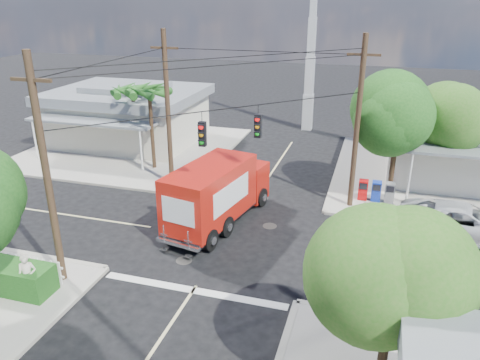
% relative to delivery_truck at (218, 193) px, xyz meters
% --- Properties ---
extents(ground, '(120.00, 120.00, 0.00)m').
position_rel_delivery_truck_xyz_m(ground, '(0.98, -1.46, -1.63)').
color(ground, black).
rests_on(ground, ground).
extents(sidewalk_ne, '(14.12, 14.12, 0.14)m').
position_rel_delivery_truck_xyz_m(sidewalk_ne, '(11.86, 9.42, -1.56)').
color(sidewalk_ne, '#9E998F').
rests_on(sidewalk_ne, ground).
extents(sidewalk_nw, '(14.12, 14.12, 0.14)m').
position_rel_delivery_truck_xyz_m(sidewalk_nw, '(-9.90, 9.42, -1.56)').
color(sidewalk_nw, '#9E998F').
rests_on(sidewalk_nw, ground).
extents(road_markings, '(32.00, 32.00, 0.01)m').
position_rel_delivery_truck_xyz_m(road_markings, '(0.98, -2.93, -1.63)').
color(road_markings, beige).
rests_on(road_markings, ground).
extents(building_nw, '(10.80, 10.20, 4.30)m').
position_rel_delivery_truck_xyz_m(building_nw, '(-11.02, 11.00, 0.59)').
color(building_nw, beige).
rests_on(building_nw, sidewalk_nw).
extents(radio_tower, '(0.80, 0.80, 17.00)m').
position_rel_delivery_truck_xyz_m(radio_tower, '(1.48, 18.54, 4.01)').
color(radio_tower, silver).
rests_on(radio_tower, ground).
extents(tree_ne_front, '(4.21, 4.14, 6.66)m').
position_rel_delivery_truck_xyz_m(tree_ne_front, '(8.19, 5.30, 3.13)').
color(tree_ne_front, '#422D1C').
rests_on(tree_ne_front, sidewalk_ne).
extents(tree_ne_back, '(3.77, 3.66, 5.82)m').
position_rel_delivery_truck_xyz_m(tree_ne_back, '(10.79, 7.50, 2.55)').
color(tree_ne_back, '#422D1C').
rests_on(tree_ne_back, sidewalk_ne).
extents(tree_se, '(3.67, 3.54, 5.62)m').
position_rel_delivery_truck_xyz_m(tree_se, '(7.99, -8.70, 2.41)').
color(tree_se, '#422D1C').
rests_on(tree_se, sidewalk_se).
extents(palm_nw_front, '(3.01, 3.08, 5.59)m').
position_rel_delivery_truck_xyz_m(palm_nw_front, '(-6.52, 6.04, 3.41)').
color(palm_nw_front, '#422D1C').
rests_on(palm_nw_front, sidewalk_nw).
extents(palm_nw_back, '(3.01, 3.08, 5.19)m').
position_rel_delivery_truck_xyz_m(palm_nw_back, '(-8.52, 7.54, 3.04)').
color(palm_nw_back, '#422D1C').
rests_on(palm_nw_back, sidewalk_nw).
extents(utility_poles, '(12.00, 10.68, 9.00)m').
position_rel_delivery_truck_xyz_m(utility_poles, '(-0.60, 0.14, 3.04)').
color(utility_poles, '#473321').
rests_on(utility_poles, ground).
extents(picket_fence, '(5.94, 0.06, 1.00)m').
position_rel_delivery_truck_xyz_m(picket_fence, '(-6.82, -7.06, -0.95)').
color(picket_fence, silver).
rests_on(picket_fence, sidewalk_sw).
extents(vending_boxes, '(1.90, 0.50, 1.10)m').
position_rel_delivery_truck_xyz_m(vending_boxes, '(7.48, 4.74, -0.94)').
color(vending_boxes, red).
rests_on(vending_boxes, sidewalk_ne).
extents(delivery_truck, '(3.58, 7.69, 3.21)m').
position_rel_delivery_truck_xyz_m(delivery_truck, '(0.00, 0.00, 0.00)').
color(delivery_truck, black).
rests_on(delivery_truck, ground).
extents(parked_car, '(6.01, 3.18, 1.61)m').
position_rel_delivery_truck_xyz_m(parked_car, '(11.47, 1.81, -0.83)').
color(parked_car, silver).
rests_on(parked_car, ground).
extents(pedestrian, '(0.80, 0.70, 1.83)m').
position_rel_delivery_truck_xyz_m(pedestrian, '(-4.55, -8.11, -0.58)').
color(pedestrian, beige).
rests_on(pedestrian, sidewalk_sw).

